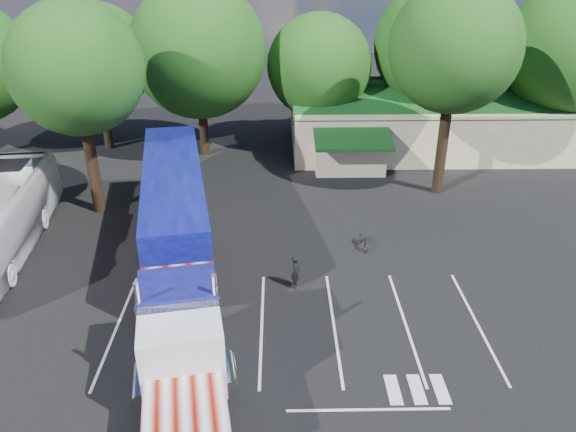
{
  "coord_description": "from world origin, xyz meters",
  "views": [
    {
      "loc": [
        0.79,
        -26.09,
        15.41
      ],
      "look_at": [
        1.29,
        0.91,
        2.0
      ],
      "focal_mm": 35.0,
      "sensor_mm": 36.0,
      "label": 1
    }
  ],
  "objects_px": {
    "semi_truck": "(176,229)",
    "woman": "(296,272)",
    "bicycle": "(364,240)",
    "silver_sedan": "(425,154)"
  },
  "relations": [
    {
      "from": "woman",
      "to": "bicycle",
      "type": "distance_m",
      "value": 5.52
    },
    {
      "from": "semi_truck",
      "to": "bicycle",
      "type": "height_order",
      "value": "semi_truck"
    },
    {
      "from": "bicycle",
      "to": "silver_sedan",
      "type": "xyz_separation_m",
      "value": [
        6.5,
        13.0,
        0.25
      ]
    },
    {
      "from": "woman",
      "to": "bicycle",
      "type": "height_order",
      "value": "woman"
    },
    {
      "from": "semi_truck",
      "to": "silver_sedan",
      "type": "distance_m",
      "value": 22.84
    },
    {
      "from": "woman",
      "to": "silver_sedan",
      "type": "height_order",
      "value": "woman"
    },
    {
      "from": "bicycle",
      "to": "silver_sedan",
      "type": "bearing_deg",
      "value": 56.91
    },
    {
      "from": "semi_truck",
      "to": "bicycle",
      "type": "distance_m",
      "value": 10.4
    },
    {
      "from": "semi_truck",
      "to": "woman",
      "type": "relative_size",
      "value": 13.86
    },
    {
      "from": "woman",
      "to": "silver_sedan",
      "type": "distance_m",
      "value": 19.83
    }
  ]
}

